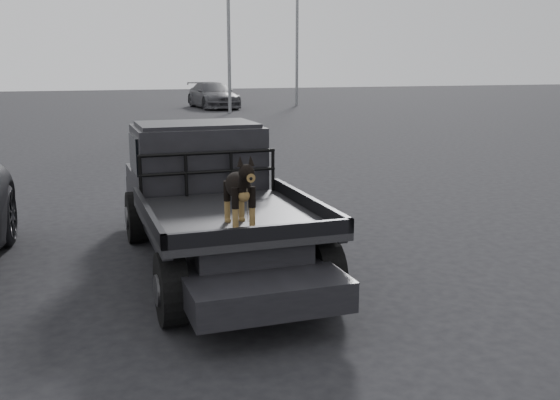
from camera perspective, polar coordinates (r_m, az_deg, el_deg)
name	(u,v)px	position (r m, az deg, el deg)	size (l,w,h in m)	color
ground	(263,305)	(6.96, -1.58, -9.58)	(120.00, 120.00, 0.00)	black
flatbed_ute	(214,232)	(8.15, -6.08, -2.94)	(2.00, 5.40, 0.92)	black
ute_cab	(197,154)	(8.88, -7.59, 4.21)	(1.72, 1.30, 0.88)	black
headache_rack	(209,174)	(8.18, -6.51, 2.38)	(1.80, 0.08, 0.55)	black
dog	(239,191)	(6.56, -3.77, 0.80)	(0.32, 0.60, 0.74)	black
distant_car_b	(213,95)	(37.98, -6.15, 9.51)	(2.15, 5.29, 1.54)	#444549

